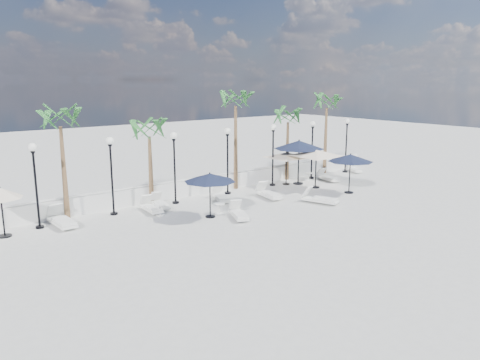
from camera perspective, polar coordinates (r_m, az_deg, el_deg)
ground at (r=22.60m, az=8.41°, el=-4.76°), size 100.00×100.00×0.00m
balustrade at (r=27.98m, az=-2.72°, el=-0.36°), size 26.00×0.30×1.01m
lamppost_0 at (r=22.32m, az=-23.73°, el=0.71°), size 0.36×0.36×3.84m
lamppost_1 at (r=23.39m, az=-15.44°, el=1.79°), size 0.36×0.36×3.84m
lamppost_2 at (r=24.92m, az=-8.01°, el=2.73°), size 0.36×0.36×3.84m
lamppost_3 at (r=26.82m, az=-1.53°, el=3.50°), size 0.36×0.36×3.84m
lamppost_4 at (r=29.01m, az=4.05°, el=4.14°), size 0.36×0.36×3.84m
lamppost_5 at (r=31.45m, az=8.80°, el=4.64°), size 0.36×0.36×3.84m
lamppost_6 at (r=34.07m, az=12.86°, el=5.05°), size 0.36×0.36×3.84m
palm_0 at (r=23.21m, az=-21.08°, el=6.43°), size 2.60×2.60×5.50m
palm_1 at (r=24.97m, az=-11.02°, el=5.57°), size 2.60×2.60×4.70m
palm_2 at (r=27.91m, az=-0.54°, el=9.26°), size 2.60×2.60×6.10m
palm_3 at (r=30.79m, az=5.87°, el=7.29°), size 2.60×2.60×4.90m
palm_4 at (r=33.40m, az=10.54°, el=8.87°), size 2.60×2.60×5.70m
lounger_0 at (r=22.79m, az=-20.92°, el=-4.59°), size 0.79×2.18×0.81m
lounger_1 at (r=24.63m, az=-9.73°, el=-2.84°), size 0.90×1.84×0.66m
lounger_2 at (r=23.99m, az=-10.76°, el=-3.28°), size 0.75×1.85×0.68m
lounger_3 at (r=25.53m, az=9.71°, el=-2.25°), size 1.23×2.08×0.74m
lounger_4 at (r=22.48m, az=-0.14°, el=-4.10°), size 1.26×1.91×0.69m
lounger_5 at (r=25.75m, az=-2.37°, el=-1.98°), size 1.26×1.99×0.71m
lounger_6 at (r=26.32m, az=3.52°, el=-1.65°), size 1.00×2.10×0.75m
lounger_7 at (r=31.23m, az=10.67°, el=0.31°), size 0.81×1.87×0.68m
lounger_8 at (r=34.68m, az=13.64°, el=1.32°), size 1.15×1.76×0.63m
side_table_0 at (r=23.25m, az=-9.71°, el=-3.48°), size 0.56×0.56×0.54m
side_table_1 at (r=23.15m, az=-2.55°, el=-3.37°), size 0.56×0.56×0.55m
side_table_2 at (r=31.19m, az=8.35°, el=0.51°), size 0.51×0.51×0.49m
parasol_navy_left at (r=22.27m, az=-3.71°, el=0.28°), size 2.50×2.50×2.21m
parasol_navy_mid at (r=29.63m, az=7.20°, el=4.26°), size 3.18×3.18×2.85m
parasol_navy_right at (r=27.81m, az=13.32°, el=2.60°), size 2.62×2.62×2.35m
parasol_cream_sq_a at (r=29.46m, az=5.71°, el=3.33°), size 4.48×4.48×2.20m
parasol_cream_sq_b at (r=28.77m, az=9.30°, el=3.61°), size 5.03×5.03×2.52m
parasol_cream_small at (r=21.84m, az=-27.19°, el=-1.51°), size 1.78×1.78×2.18m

